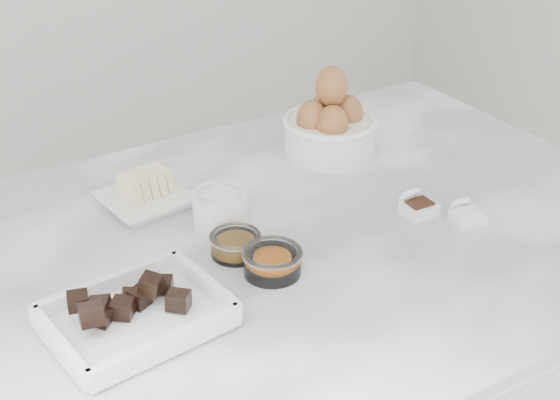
# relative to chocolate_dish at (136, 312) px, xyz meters

# --- Properties ---
(marble_slab) EXTENTS (1.20, 0.80, 0.04)m
(marble_slab) POSITION_rel_chocolate_dish_xyz_m (0.26, 0.09, -0.04)
(marble_slab) COLOR white
(marble_slab) RESTS_ON cabinet
(chocolate_dish) EXTENTS (0.23, 0.19, 0.06)m
(chocolate_dish) POSITION_rel_chocolate_dish_xyz_m (0.00, 0.00, 0.00)
(chocolate_dish) COLOR white
(chocolate_dish) RESTS_ON marble_slab
(butter_plate) EXTENTS (0.14, 0.14, 0.05)m
(butter_plate) POSITION_rel_chocolate_dish_xyz_m (0.13, 0.29, -0.00)
(butter_plate) COLOR white
(butter_plate) RESTS_ON marble_slab
(sugar_ramekin) EXTENTS (0.09, 0.09, 0.05)m
(sugar_ramekin) POSITION_rel_chocolate_dish_xyz_m (0.21, 0.17, 0.00)
(sugar_ramekin) COLOR white
(sugar_ramekin) RESTS_ON marble_slab
(egg_bowl) EXTENTS (0.17, 0.17, 0.16)m
(egg_bowl) POSITION_rel_chocolate_dish_xyz_m (0.49, 0.29, 0.03)
(egg_bowl) COLOR white
(egg_bowl) RESTS_ON marble_slab
(honey_bowl) EXTENTS (0.08, 0.08, 0.03)m
(honey_bowl) POSITION_rel_chocolate_dish_xyz_m (0.18, 0.08, -0.01)
(honey_bowl) COLOR white
(honey_bowl) RESTS_ON marble_slab
(zest_bowl) EXTENTS (0.08, 0.08, 0.04)m
(zest_bowl) POSITION_rel_chocolate_dish_xyz_m (0.20, 0.02, -0.00)
(zest_bowl) COLOR white
(zest_bowl) RESTS_ON marble_slab
(vanilla_spoon) EXTENTS (0.05, 0.06, 0.04)m
(vanilla_spoon) POSITION_rel_chocolate_dish_xyz_m (0.48, 0.04, -0.01)
(vanilla_spoon) COLOR white
(vanilla_spoon) RESTS_ON marble_slab
(salt_spoon) EXTENTS (0.05, 0.06, 0.04)m
(salt_spoon) POSITION_rel_chocolate_dish_xyz_m (0.53, -0.02, -0.01)
(salt_spoon) COLOR white
(salt_spoon) RESTS_ON marble_slab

